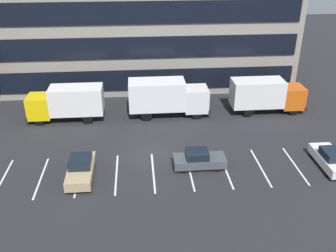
% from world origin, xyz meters
% --- Properties ---
extents(ground_plane, '(120.00, 120.00, 0.00)m').
position_xyz_m(ground_plane, '(0.00, 0.00, 0.00)').
color(ground_plane, '#262628').
extents(office_building, '(34.42, 10.43, 18.00)m').
position_xyz_m(office_building, '(0.00, 17.95, 9.00)').
color(office_building, gray).
rests_on(office_building, ground_plane).
extents(lot_markings, '(22.54, 5.40, 0.01)m').
position_xyz_m(lot_markings, '(0.00, -2.60, 0.00)').
color(lot_markings, silver).
rests_on(lot_markings, ground_plane).
extents(box_truck_yellow, '(7.28, 2.41, 3.38)m').
position_xyz_m(box_truck_yellow, '(-7.76, 7.36, 1.90)').
color(box_truck_yellow, yellow).
rests_on(box_truck_yellow, ground_plane).
extents(box_truck_white, '(7.93, 2.62, 3.67)m').
position_xyz_m(box_truck_white, '(1.90, 7.59, 2.07)').
color(box_truck_white, white).
rests_on(box_truck_white, ground_plane).
extents(box_truck_orange, '(7.44, 2.46, 3.45)m').
position_xyz_m(box_truck_orange, '(11.92, 7.57, 1.94)').
color(box_truck_orange, '#D85914').
rests_on(box_truck_orange, ground_plane).
extents(sedan_charcoal, '(4.03, 1.69, 1.44)m').
position_xyz_m(sedan_charcoal, '(3.58, -2.15, 0.68)').
color(sedan_charcoal, '#474C51').
rests_on(sedan_charcoal, ground_plane).
extents(sedan_tan, '(1.82, 4.36, 1.56)m').
position_xyz_m(sedan_tan, '(-5.37, -2.78, 0.74)').
color(sedan_tan, tan).
rests_on(sedan_tan, ground_plane).
extents(sedan_white, '(1.79, 4.28, 1.53)m').
position_xyz_m(sedan_white, '(13.80, -2.99, 0.72)').
color(sedan_white, white).
rests_on(sedan_white, ground_plane).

